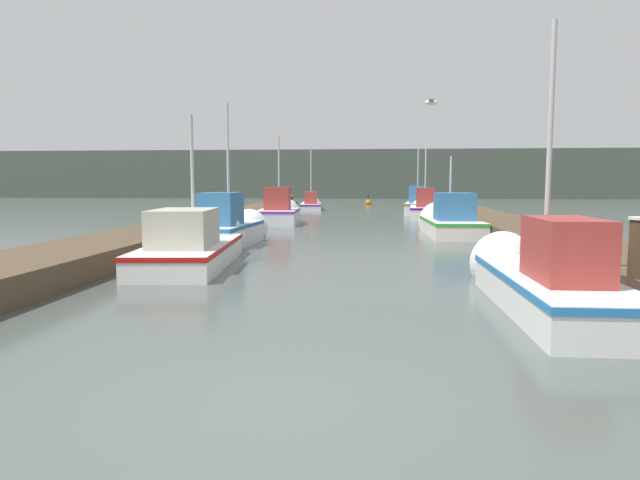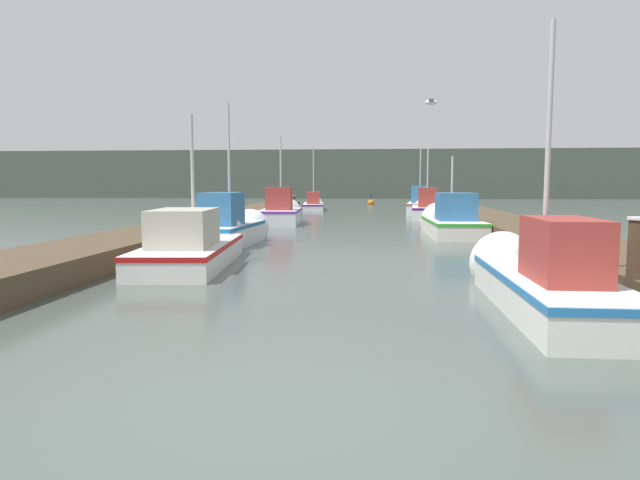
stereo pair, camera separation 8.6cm
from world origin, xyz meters
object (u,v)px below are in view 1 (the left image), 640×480
Objects in this scene: fishing_boat_6 at (417,205)px; fishing_boat_3 at (449,222)px; fishing_boat_7 at (311,204)px; seagull_lead at (431,102)px; mooring_piling_1 at (291,203)px; channel_buoy at (368,203)px; fishing_boat_4 at (280,213)px; fishing_boat_2 at (229,228)px; fishing_boat_0 at (541,278)px; mooring_piling_0 at (639,265)px; fishing_boat_5 at (425,209)px; fishing_boat_1 at (197,245)px.

fishing_boat_3 is at bearing -83.77° from fishing_boat_6.
fishing_boat_7 reaches higher than seagull_lead.
mooring_piling_1 reaches higher than channel_buoy.
fishing_boat_7 is (-0.01, 13.66, -0.13)m from fishing_boat_4.
channel_buoy is (3.93, 22.36, -0.34)m from fishing_boat_4.
fishing_boat_4 is (0.10, 8.91, -0.02)m from fishing_boat_2.
fishing_boat_0 is 12.24m from fishing_boat_3.
fishing_boat_0 is 31.41m from fishing_boat_7.
fishing_boat_2 is at bearing -95.73° from fishing_boat_7.
fishing_boat_0 is 10.73m from fishing_boat_2.
mooring_piling_0 is (1.20, -26.72, 0.20)m from fishing_boat_6.
channel_buoy is 35.37m from seagull_lead.
fishing_boat_5 is (7.18, 13.41, -0.03)m from fishing_boat_2.
fishing_boat_0 is at bearing -37.30° from fishing_boat_1.
fishing_boat_5 is 4.51× the size of channel_buoy.
channel_buoy is (3.87, 35.02, -0.25)m from fishing_boat_1.
fishing_boat_0 is 0.88× the size of fishing_boat_1.
channel_buoy is at bearing -173.44° from seagull_lead.
mooring_piling_0 is at bearing -72.31° from mooring_piling_1.
fishing_boat_4 reaches higher than fishing_boat_5.
mooring_piling_1 is (-1.25, 12.33, 0.00)m from fishing_boat_4.
fishing_boat_4 is 13.66m from fishing_boat_7.
fishing_boat_5 is at bearing 93.08° from mooring_piling_0.
fishing_boat_7 is at bearing -114.34° from channel_buoy.
fishing_boat_1 is 1.38× the size of fishing_boat_4.
fishing_boat_5 is 11.58m from fishing_boat_7.
fishing_boat_7 is at bearing 109.28° from fishing_boat_3.
seagull_lead is at bearing -69.76° from fishing_boat_4.
fishing_boat_1 is 10.63m from fishing_boat_3.
fishing_boat_2 is at bearing -94.18° from fishing_boat_4.
fishing_boat_3 is at bearing -83.24° from channel_buoy.
fishing_boat_2 reaches higher than fishing_boat_3.
fishing_boat_3 is 19.00m from mooring_piling_1.
fishing_boat_2 is (-7.10, 8.05, 0.10)m from fishing_boat_0.
fishing_boat_2 reaches higher than fishing_boat_4.
fishing_boat_5 is at bearing 28.96° from fishing_boat_4.
fishing_boat_3 is at bearing 173.19° from seagull_lead.
mooring_piling_0 is (8.20, -4.79, 0.31)m from fishing_boat_1.
channel_buoy is (-3.15, 17.86, -0.34)m from fishing_boat_5.
seagull_lead is (-2.63, 4.66, 3.02)m from mooring_piling_0.
fishing_boat_5 is 4.77m from fishing_boat_6.
fishing_boat_0 is at bearing -86.56° from fishing_boat_5.
mooring_piling_1 is (-8.24, 29.29, 0.08)m from fishing_boat_0.
fishing_boat_2 is 3.24× the size of mooring_piling_0.
fishing_boat_0 reaches higher than fishing_boat_6.
seagull_lead is at bearing -102.56° from fishing_boat_3.
fishing_boat_2 reaches higher than mooring_piling_0.
fishing_boat_1 is 3.75m from fishing_boat_2.
seagull_lead is (6.87, -25.12, 3.24)m from mooring_piling_1.
fishing_boat_0 is 3.83× the size of mooring_piling_0.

